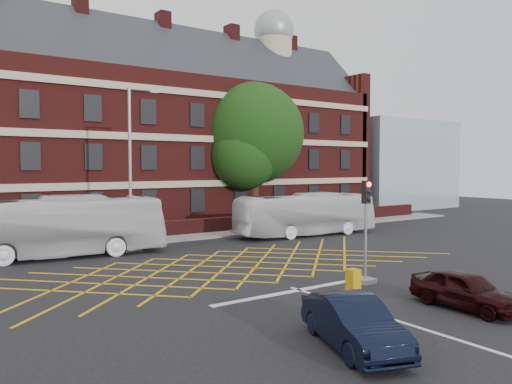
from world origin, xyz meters
TOP-DOWN VIEW (x-y plane):
  - ground at (0.00, 0.00)m, footprint 120.00×120.00m
  - victorian_building at (0.25, 22.00)m, footprint 51.00×12.17m
  - boundary_wall at (0.00, 13.00)m, footprint 56.00×0.50m
  - far_pavement at (0.00, 12.00)m, footprint 60.00×3.00m
  - glass_block at (34.00, 21.00)m, footprint 14.00×10.00m
  - box_junction_hatching at (0.00, 2.00)m, footprint 8.22×8.22m
  - stop_line at (0.00, -3.50)m, footprint 8.00×0.30m
  - centre_line at (0.00, -10.00)m, footprint 0.15×14.00m
  - bus_left at (-6.33, 9.34)m, footprint 12.07×4.18m
  - bus_right at (10.39, 8.13)m, footprint 10.82×3.43m
  - car_navy at (-2.82, -9.10)m, footprint 2.77×4.41m
  - car_maroon at (3.02, -8.71)m, footprint 1.67×3.90m
  - deciduous_tree at (11.48, 16.27)m, footprint 8.56×8.56m
  - traffic_light_near at (3.03, -4.15)m, footprint 0.70×0.70m
  - street_lamp at (-1.94, 9.16)m, footprint 2.25×1.00m
  - utility_cabinet at (1.13, -5.29)m, footprint 0.42×0.43m

SIDE VIEW (x-z plane):
  - ground at x=0.00m, z-range 0.00..0.00m
  - box_junction_hatching at x=0.00m, z-range 0.00..0.02m
  - stop_line at x=0.00m, z-range 0.00..0.02m
  - centre_line at x=0.00m, z-range 0.00..0.02m
  - far_pavement at x=0.00m, z-range 0.00..0.12m
  - utility_cabinet at x=1.13m, z-range 0.00..1.00m
  - boundary_wall at x=0.00m, z-range 0.00..1.10m
  - car_maroon at x=3.02m, z-range 0.00..1.31m
  - car_navy at x=-2.82m, z-range 0.00..1.37m
  - bus_right at x=10.39m, z-range 0.00..2.96m
  - bus_left at x=-6.33m, z-range 0.00..3.29m
  - traffic_light_near at x=3.03m, z-range -0.37..3.90m
  - street_lamp at x=-1.94m, z-range -1.42..7.90m
  - glass_block at x=34.00m, z-range 0.00..10.00m
  - deciduous_tree at x=11.48m, z-range 1.07..12.96m
  - victorian_building at x=0.25m, z-range -2.36..18.04m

